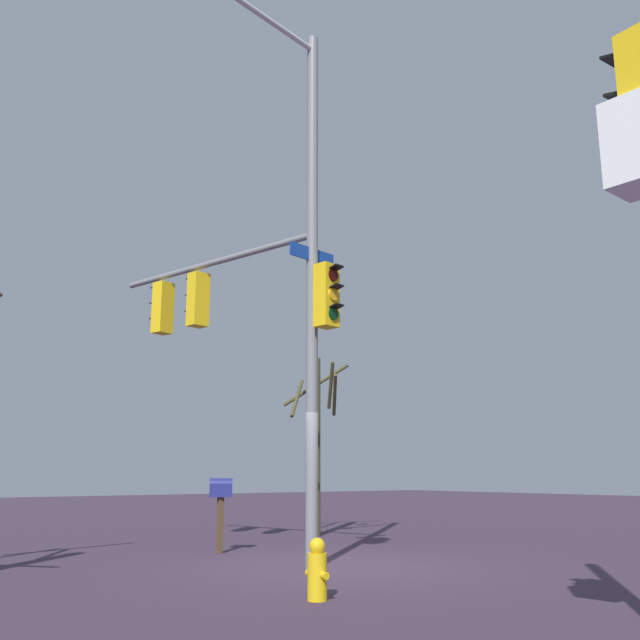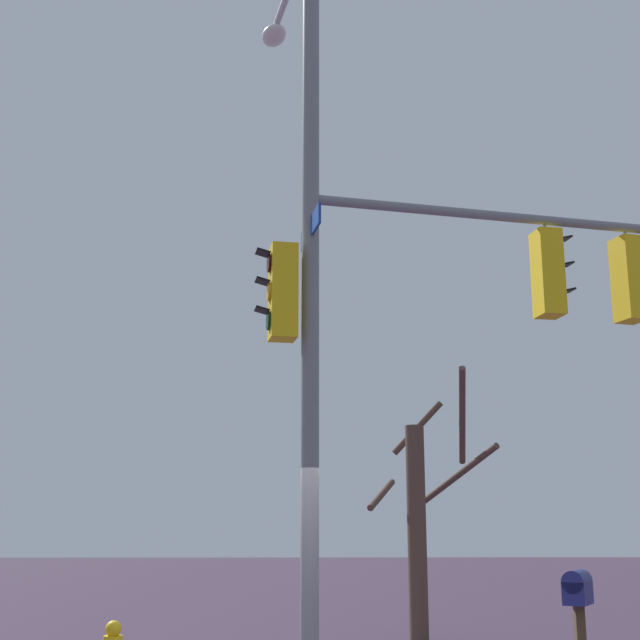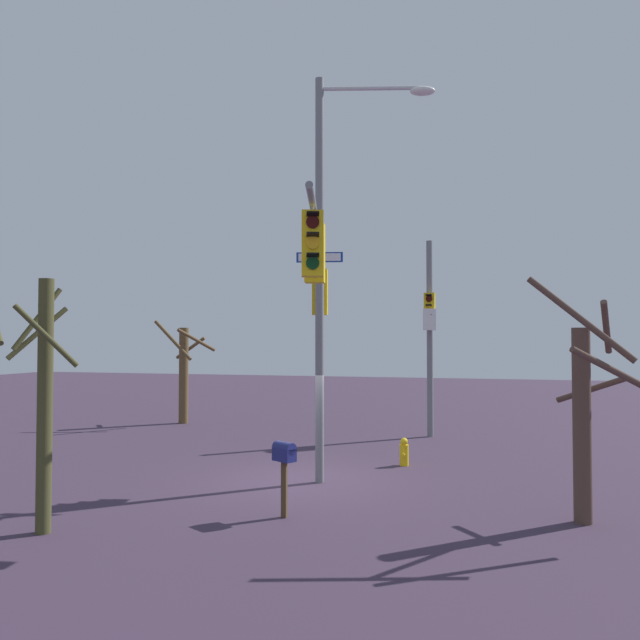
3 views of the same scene
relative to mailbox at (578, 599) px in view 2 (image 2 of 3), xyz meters
The scene contains 3 objects.
main_signal_pole_assembly 4.47m from the mailbox, 10.01° to the right, with size 6.06×3.25×9.55m.
mailbox is the anchor object (origin of this frame).
bare_tree_corner 5.58m from the mailbox, 79.58° to the right, with size 2.29×2.40×4.45m.
Camera 2 is at (-0.03, 9.23, 1.92)m, focal length 48.88 mm.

